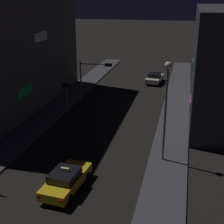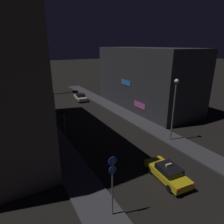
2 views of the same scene
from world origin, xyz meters
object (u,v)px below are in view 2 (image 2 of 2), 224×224
Objects in this scene: far_car at (80,97)px; street_lamp_near_block at (175,100)px; taxi at (167,172)px; traffic_light_overhead at (64,100)px; traffic_light_left_kerb at (64,117)px; sign_pole_left at (112,181)px.

far_car is 0.62× the size of street_lamp_near_block.
traffic_light_overhead is (-3.48, 18.18, 2.65)m from taxi.
traffic_light_left_kerb is 14.46m from sign_pole_left.
taxi is 0.62× the size of street_lamp_near_block.
far_car is 23.29m from street_lamp_near_block.
traffic_light_overhead is at bearing 72.37° from traffic_light_left_kerb.
sign_pole_left reaches higher than taxi.
sign_pole_left reaches higher than traffic_light_overhead.
taxi is at bearing -69.54° from traffic_light_left_kerb.
taxi is 8.94m from street_lamp_near_block.
sign_pole_left reaches higher than traffic_light_left_kerb.
sign_pole_left is at bearing -152.00° from street_lamp_near_block.
far_car is 1.01× the size of sign_pole_left.
far_car is 16.50m from traffic_light_left_kerb.
traffic_light_overhead is at bearing -122.23° from far_car.
taxi is 18.70m from traffic_light_overhead.
taxi is at bearing -79.15° from traffic_light_overhead.
traffic_light_left_kerb is at bearing -107.63° from traffic_light_overhead.
traffic_light_left_kerb is at bearing 110.46° from taxi.
street_lamp_near_block is (10.73, -8.14, 2.77)m from traffic_light_left_kerb.
sign_pole_left is (-6.06, -1.00, 2.16)m from taxi.
far_car is 11.82m from traffic_light_overhead.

